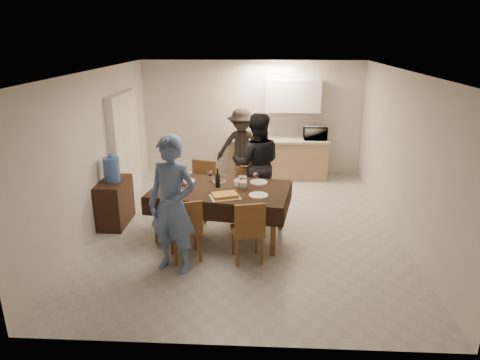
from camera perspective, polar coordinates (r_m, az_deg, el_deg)
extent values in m
cube|color=#B0AFAB|center=(7.42, 0.93, -6.14)|extent=(5.00, 6.00, 0.02)
cube|color=white|center=(6.75, 1.05, 14.29)|extent=(5.00, 6.00, 0.02)
cube|color=beige|center=(9.90, 1.62, 8.17)|extent=(5.00, 0.02, 2.60)
cube|color=beige|center=(4.16, -0.50, -7.39)|extent=(5.00, 0.02, 2.60)
cube|color=beige|center=(7.49, -18.55, 3.66)|extent=(0.02, 6.00, 2.60)
cube|color=beige|center=(7.33, 20.94, 3.08)|extent=(0.02, 6.00, 2.60)
cube|color=white|center=(8.61, -15.08, 4.19)|extent=(0.15, 1.40, 2.10)
cube|color=tan|center=(9.79, 5.04, 2.75)|extent=(2.20, 0.60, 0.86)
cube|color=#989894|center=(9.68, 5.11, 5.34)|extent=(2.24, 0.64, 0.05)
cube|color=white|center=(9.65, 7.07, 11.07)|extent=(1.20, 0.34, 0.70)
cube|color=black|center=(6.77, -2.59, -1.28)|extent=(2.30, 1.56, 0.04)
cube|color=brown|center=(6.92, -2.54, -4.52)|extent=(0.08, 0.08, 0.79)
cube|color=brown|center=(6.27, -7.32, -6.51)|extent=(0.56, 0.56, 0.05)
cube|color=brown|center=(5.99, -7.75, -5.08)|extent=(0.42, 0.20, 0.47)
cube|color=brown|center=(6.18, 0.97, -6.78)|extent=(0.52, 0.52, 0.05)
cube|color=brown|center=(5.90, 0.92, -5.35)|extent=(0.43, 0.14, 0.46)
cube|color=brown|center=(7.63, -5.39, -1.51)|extent=(0.58, 0.58, 0.05)
cube|color=brown|center=(7.34, -5.68, -0.07)|extent=(0.45, 0.18, 0.49)
cube|color=brown|center=(7.57, 1.38, -1.96)|extent=(0.51, 0.51, 0.05)
cube|color=brown|center=(7.30, 1.35, -0.66)|extent=(0.41, 0.15, 0.45)
cube|color=black|center=(7.68, -16.33, -2.88)|extent=(0.42, 0.85, 0.78)
cylinder|color=#4772BB|center=(7.49, -16.75, 1.36)|extent=(0.27, 0.27, 0.41)
cylinder|color=white|center=(6.65, 0.35, -0.42)|extent=(0.14, 0.14, 0.22)
cube|color=gold|center=(6.39, -2.03, -2.06)|extent=(0.51, 0.44, 0.05)
cylinder|color=white|center=(6.89, 0.03, -0.34)|extent=(0.20, 0.20, 0.08)
cylinder|color=white|center=(7.02, -2.79, -0.19)|extent=(0.19, 0.19, 0.03)
cylinder|color=white|center=(6.56, -8.07, -1.83)|extent=(0.28, 0.28, 0.02)
cylinder|color=white|center=(6.44, 2.47, -2.04)|extent=(0.29, 0.29, 0.02)
cylinder|color=white|center=(7.12, -7.18, -0.12)|extent=(0.28, 0.28, 0.02)
cylinder|color=white|center=(7.01, 2.53, -0.29)|extent=(0.29, 0.29, 0.02)
imported|color=white|center=(9.71, 10.01, 6.17)|extent=(0.51, 0.34, 0.28)
imported|color=#5872A3|center=(5.83, -9.00, -3.35)|extent=(0.81, 0.65, 1.92)
imported|color=black|center=(7.70, 2.22, 2.15)|extent=(0.91, 0.71, 1.85)
imported|color=black|center=(9.26, 0.23, 4.44)|extent=(1.07, 0.62, 1.66)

